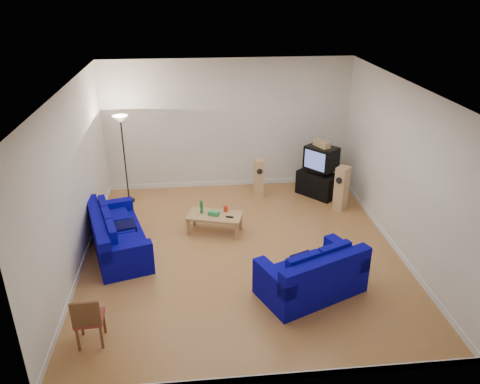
{
  "coord_description": "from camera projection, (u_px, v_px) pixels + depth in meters",
  "views": [
    {
      "loc": [
        -0.84,
        -7.77,
        4.88
      ],
      "look_at": [
        0.0,
        0.4,
        1.1
      ],
      "focal_mm": 35.0,
      "sensor_mm": 36.0,
      "label": 1
    }
  ],
  "objects": [
    {
      "name": "speaker_left",
      "position": [
        259.0,
        178.0,
        11.3
      ],
      "size": [
        0.23,
        0.3,
        0.93
      ],
      "rotation": [
        0.0,
        0.0,
        -0.04
      ],
      "color": "tan",
      "rests_on": "ground"
    },
    {
      "name": "bottle",
      "position": [
        201.0,
        207.0,
        9.68
      ],
      "size": [
        0.09,
        0.09,
        0.28
      ],
      "primitive_type": "cylinder",
      "rotation": [
        0.0,
        0.0,
        -0.47
      ],
      "color": "#197233",
      "rests_on": "coffee_table"
    },
    {
      "name": "red_canister",
      "position": [
        226.0,
        209.0,
        9.79
      ],
      "size": [
        0.1,
        0.1,
        0.12
      ],
      "primitive_type": "cylinder",
      "rotation": [
        0.0,
        0.0,
        -0.13
      ],
      "color": "red",
      "rests_on": "coffee_table"
    },
    {
      "name": "remote",
      "position": [
        230.0,
        217.0,
        9.57
      ],
      "size": [
        0.16,
        0.09,
        0.02
      ],
      "primitive_type": "cube",
      "rotation": [
        0.0,
        0.0,
        -0.3
      ],
      "color": "black",
      "rests_on": "coffee_table"
    },
    {
      "name": "centre_speaker",
      "position": [
        322.0,
        144.0,
        11.03
      ],
      "size": [
        0.35,
        0.48,
        0.16
      ],
      "primitive_type": "cube",
      "rotation": [
        0.0,
        0.0,
        -1.13
      ],
      "color": "tan",
      "rests_on": "television"
    },
    {
      "name": "sofa_three_seat",
      "position": [
        116.0,
        237.0,
        9.03
      ],
      "size": [
        1.47,
        2.29,
        0.82
      ],
      "rotation": [
        0.0,
        0.0,
        -1.28
      ],
      "color": "#03007B",
      "rests_on": "ground"
    },
    {
      "name": "speaker_right",
      "position": [
        341.0,
        188.0,
        10.62
      ],
      "size": [
        0.38,
        0.38,
        1.03
      ],
      "rotation": [
        0.0,
        0.0,
        -0.79
      ],
      "color": "tan",
      "rests_on": "ground"
    },
    {
      "name": "av_receiver",
      "position": [
        318.0,
        171.0,
        11.28
      ],
      "size": [
        0.53,
        0.51,
        0.1
      ],
      "primitive_type": "cube",
      "rotation": [
        0.0,
        0.0,
        -0.59
      ],
      "color": "black",
      "rests_on": "tv_stand"
    },
    {
      "name": "television",
      "position": [
        321.0,
        158.0,
        11.16
      ],
      "size": [
        0.85,
        0.88,
        0.55
      ],
      "rotation": [
        0.0,
        0.0,
        -0.88
      ],
      "color": "black",
      "rests_on": "av_receiver"
    },
    {
      "name": "floor_lamp",
      "position": [
        122.0,
        132.0,
        10.47
      ],
      "size": [
        0.36,
        0.36,
        2.1
      ],
      "color": "black",
      "rests_on": "ground"
    },
    {
      "name": "dining_chair",
      "position": [
        88.0,
        319.0,
        6.64
      ],
      "size": [
        0.42,
        0.42,
        0.84
      ],
      "rotation": [
        0.0,
        0.0,
        0.05
      ],
      "color": "brown",
      "rests_on": "ground"
    },
    {
      "name": "tissue_box",
      "position": [
        214.0,
        213.0,
        9.64
      ],
      "size": [
        0.25,
        0.19,
        0.09
      ],
      "primitive_type": "cube",
      "rotation": [
        0.0,
        0.0,
        -0.35
      ],
      "color": "green",
      "rests_on": "coffee_table"
    },
    {
      "name": "sofa_loveseat",
      "position": [
        313.0,
        277.0,
        7.79
      ],
      "size": [
        1.95,
        1.57,
        0.86
      ],
      "rotation": [
        0.0,
        0.0,
        0.42
      ],
      "color": "#03007B",
      "rests_on": "ground"
    },
    {
      "name": "tv_stand",
      "position": [
        318.0,
        184.0,
        11.4
      ],
      "size": [
        1.02,
        1.07,
        0.58
      ],
      "primitive_type": "cube",
      "rotation": [
        0.0,
        0.0,
        -0.86
      ],
      "color": "black",
      "rests_on": "ground"
    },
    {
      "name": "coffee_table",
      "position": [
        215.0,
        217.0,
        9.7
      ],
      "size": [
        1.22,
        0.84,
        0.4
      ],
      "rotation": [
        0.0,
        0.0,
        -0.28
      ],
      "color": "tan",
      "rests_on": "ground"
    },
    {
      "name": "room",
      "position": [
        242.0,
        179.0,
        8.49
      ],
      "size": [
        6.01,
        6.51,
        3.21
      ],
      "color": "#955D2E",
      "rests_on": "ground"
    }
  ]
}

